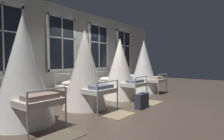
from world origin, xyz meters
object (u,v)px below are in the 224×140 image
suitcase_dark (142,101)px  cot_third (120,69)px  cot_first (23,71)px  cot_fourth (144,67)px  cot_second (85,70)px

suitcase_dark → cot_third: bearing=57.7°
cot_first → cot_fourth: size_ratio=1.02×
cot_first → cot_second: 1.87m
cot_fourth → cot_second: bearing=91.0°
cot_third → cot_fourth: size_ratio=0.95×
cot_first → cot_fourth: 5.58m
cot_third → suitcase_dark: bearing=148.7°
cot_first → suitcase_dark: 3.33m
cot_first → cot_third: (3.70, 0.02, -0.08)m
cot_second → cot_fourth: size_ratio=0.98×
cot_second → cot_third: (1.83, 0.01, -0.03)m
cot_third → cot_fourth: cot_fourth is taller
cot_fourth → suitcase_dark: cot_fourth is taller
cot_fourth → suitcase_dark: 3.21m
cot_third → suitcase_dark: cot_third is taller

